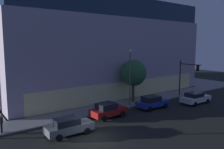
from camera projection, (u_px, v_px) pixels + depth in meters
ground_plane at (93, 138)px, 20.55m from camera, size 120.00×120.00×0.00m
sidewalk_corner at (8, 84)px, 48.88m from camera, size 80.00×60.00×0.15m
modern_building at (84, 48)px, 45.31m from camera, size 35.31×28.45×15.81m
traffic_light_far_corner at (186, 73)px, 36.04m from camera, size 0.52×3.66×5.78m
street_lamp_sidewalk at (130, 71)px, 30.39m from camera, size 0.44×0.44×7.73m
sidewalk_tree at (133, 73)px, 32.62m from camera, size 3.79×3.79×6.16m
pedestrian_waiting at (1, 122)px, 21.31m from camera, size 0.36×0.36×1.74m
car_grey at (69, 126)px, 21.19m from camera, size 4.55×2.12×1.66m
car_red at (108, 110)px, 26.28m from camera, size 4.39×2.30×1.75m
car_blue at (152, 102)px, 30.15m from camera, size 4.66×2.30×1.68m
car_white at (195, 98)px, 32.61m from camera, size 4.83×2.31×1.61m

